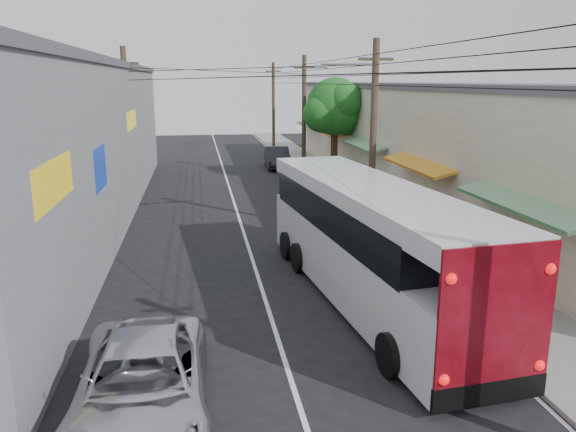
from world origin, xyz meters
name	(u,v)px	position (x,y,z in m)	size (l,w,h in m)	color
sidewalk	(354,200)	(6.50, 20.00, 0.06)	(3.00, 80.00, 0.12)	slate
building_right	(421,138)	(10.99, 22.00, 3.15)	(7.09, 40.00, 6.25)	beige
building_left	(49,142)	(-8.50, 18.00, 3.65)	(7.20, 36.00, 7.25)	gray
utility_poles	(292,125)	(3.13, 20.33, 4.13)	(11.80, 45.28, 8.00)	#473828
street_tree	(336,108)	(6.87, 26.02, 4.67)	(4.40, 4.00, 6.60)	#3F2B19
coach_bus	(368,241)	(2.99, 6.28, 1.82)	(3.82, 12.41, 3.52)	silver
jeepney	(143,385)	(-3.04, 1.00, 0.75)	(2.49, 5.39, 1.50)	silver
parked_suv	(348,217)	(4.24, 13.00, 0.88)	(2.46, 6.06, 1.76)	gray
parked_car_mid	(304,173)	(4.60, 24.76, 0.81)	(1.91, 4.74, 1.61)	#25252A
parked_car_far	(277,157)	(4.04, 32.46, 0.78)	(1.66, 4.76, 1.57)	black
pedestrian_near	(451,224)	(7.60, 10.49, 1.06)	(0.69, 0.45, 1.88)	pink
pedestrian_far	(400,197)	(7.60, 15.99, 0.98)	(0.83, 0.65, 1.72)	#8095BA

